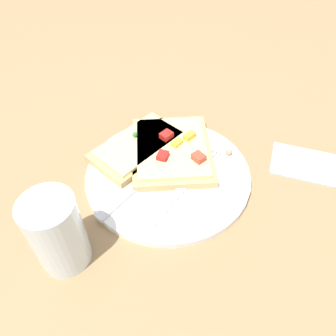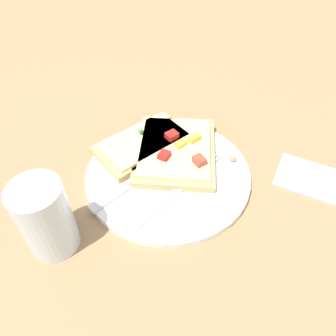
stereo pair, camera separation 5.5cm
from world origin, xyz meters
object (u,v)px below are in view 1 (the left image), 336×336
pizza_slice_main (172,150)px  knife (135,186)px  fork (188,181)px  pizza_slice_corner (139,146)px  plate (168,174)px  drinking_glass (57,233)px  napkin (312,165)px

pizza_slice_main → knife: bearing=-41.1°
fork → pizza_slice_main: bearing=55.4°
fork → pizza_slice_corner: size_ratio=1.05×
plate → pizza_slice_corner: pizza_slice_corner is taller
pizza_slice_main → drinking_glass: (-0.08, -0.23, 0.04)m
knife → pizza_slice_corner: 0.09m
pizza_slice_corner → knife: bearing=42.2°
plate → pizza_slice_corner: (-0.07, 0.04, 0.02)m
fork → pizza_slice_main: 0.07m
pizza_slice_corner → napkin: (0.30, 0.07, -0.02)m
pizza_slice_corner → drinking_glass: bearing=19.0°
drinking_glass → knife: bearing=70.4°
plate → knife: size_ratio=1.47×
pizza_slice_main → napkin: pizza_slice_main is taller
knife → drinking_glass: bearing=-178.5°
fork → pizza_slice_main: pizza_slice_main is taller
fork → plate: bearing=89.1°
drinking_glass → fork: bearing=53.9°
fork → drinking_glass: size_ratio=1.70×
knife → pizza_slice_corner: (-0.03, 0.08, 0.01)m
knife → pizza_slice_main: pizza_slice_main is taller
knife → napkin: size_ratio=1.37×
plate → pizza_slice_main: size_ratio=1.32×
plate → knife: bearing=-129.4°
plate → pizza_slice_corner: 0.08m
knife → napkin: (0.27, 0.15, -0.01)m
knife → pizza_slice_main: bearing=1.9°
fork → pizza_slice_corner: pizza_slice_corner is taller
plate → knife: (-0.04, -0.05, 0.01)m
plate → knife: knife is taller
pizza_slice_corner → napkin: bearing=127.1°
knife → napkin: knife is taller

